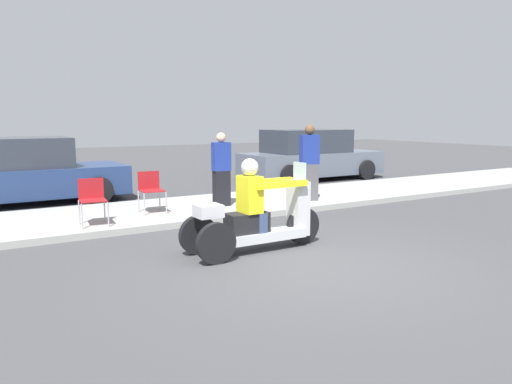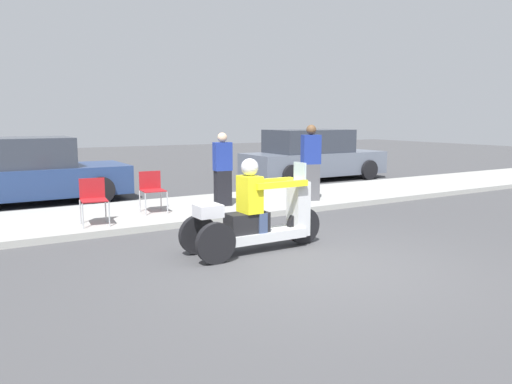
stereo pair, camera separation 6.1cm
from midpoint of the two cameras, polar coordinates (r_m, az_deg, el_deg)
ground_plane at (r=6.96m, az=7.12°, el=-8.39°), size 60.00×60.00×0.00m
sidewalk_strip at (r=10.82m, az=-8.18°, el=-2.00°), size 28.00×2.80×0.12m
motorcycle_trike at (r=7.54m, az=-0.24°, el=-3.01°), size 2.30×0.69×1.42m
spectator_far_back at (r=10.78m, az=-4.14°, el=2.44°), size 0.40×0.26×1.58m
spectator_by_tree at (r=11.53m, az=5.95°, el=3.19°), size 0.47×0.35×1.74m
folding_chair_curbside at (r=9.34m, az=-18.40°, el=-0.50°), size 0.51×0.51×0.82m
folding_chair_set_back at (r=10.28m, az=-12.13°, el=0.53°), size 0.49×0.49×0.82m
parked_car_lot_center at (r=12.96m, az=-25.51°, el=1.98°), size 4.62×2.08×1.56m
parked_car_lot_left at (r=16.42m, az=6.11°, el=4.07°), size 4.76×2.02×1.64m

